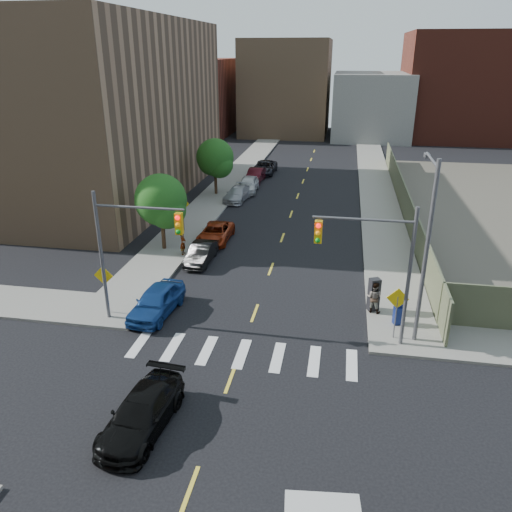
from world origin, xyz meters
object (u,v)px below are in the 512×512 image
at_px(parked_car_grey, 264,167).
at_px(pedestrian_east, 374,297).
at_px(parked_car_red, 215,233).
at_px(payphone, 374,295).
at_px(parked_car_silver, 237,194).
at_px(black_sedan, 142,413).
at_px(parked_car_blue, 157,301).
at_px(parked_car_black, 201,253).
at_px(pedestrian_west, 183,243).
at_px(mailbox, 399,313).
at_px(parked_car_maroon, 255,175).
at_px(parked_car_white, 248,184).

relative_size(parked_car_grey, pedestrian_east, 2.99).
relative_size(parked_car_red, payphone, 2.49).
bearing_deg(payphone, pedestrian_east, -114.92).
height_order(parked_car_silver, pedestrian_east, pedestrian_east).
xyz_separation_m(black_sedan, payphone, (8.88, 10.73, 0.38)).
distance_m(parked_car_silver, parked_car_grey, 11.66).
bearing_deg(parked_car_blue, parked_car_grey, 94.52).
distance_m(parked_car_black, pedestrian_west, 1.77).
relative_size(parked_car_grey, black_sedan, 1.09).
bearing_deg(parked_car_red, pedestrian_east, -39.88).
relative_size(parked_car_grey, payphone, 2.81).
bearing_deg(pedestrian_west, payphone, -115.05).
xyz_separation_m(parked_car_silver, pedestrian_west, (-0.81, -14.18, 0.29)).
bearing_deg(mailbox, pedestrian_west, 132.04).
distance_m(parked_car_blue, parked_car_red, 11.39).
bearing_deg(parked_car_maroon, pedestrian_east, -65.50).
height_order(parked_car_grey, pedestrian_west, pedestrian_west).
bearing_deg(parked_car_blue, parked_car_black, 92.05).
height_order(mailbox, pedestrian_west, pedestrian_west).
distance_m(parked_car_black, parked_car_white, 18.35).
relative_size(parked_car_silver, pedestrian_west, 2.83).
distance_m(parked_car_grey, pedestrian_west, 25.86).
height_order(parked_car_red, pedestrian_west, pedestrian_west).
relative_size(parked_car_silver, parked_car_white, 0.99).
relative_size(parked_car_red, parked_car_maroon, 1.05).
distance_m(parked_car_silver, mailbox, 25.06).
bearing_deg(payphone, black_sedan, -154.55).
distance_m(parked_car_white, mailbox, 27.77).
bearing_deg(black_sedan, pedestrian_west, 107.62).
xyz_separation_m(parked_car_maroon, parked_car_grey, (0.32, 4.05, 0.00)).
bearing_deg(parked_car_silver, pedestrian_east, -54.02).
xyz_separation_m(payphone, pedestrian_west, (-12.60, 5.94, -0.13)).
bearing_deg(pedestrian_east, parked_car_grey, -55.85).
relative_size(parked_car_white, parked_car_maroon, 1.05).
distance_m(black_sedan, pedestrian_east, 13.77).
height_order(parked_car_silver, parked_car_white, parked_car_white).
distance_m(parked_car_red, payphone, 14.43).
distance_m(parked_car_red, pedestrian_west, 3.57).
distance_m(parked_car_red, mailbox, 16.21).
bearing_deg(black_sedan, parked_car_black, 102.92).
height_order(parked_car_red, black_sedan, black_sedan).
bearing_deg(parked_car_black, parked_car_maroon, 91.99).
distance_m(parked_car_maroon, payphone, 29.96).
xyz_separation_m(parked_car_black, pedestrian_east, (11.07, -5.30, 0.37)).
height_order(parked_car_white, mailbox, parked_car_white).
bearing_deg(parked_car_maroon, parked_car_grey, 87.72).
xyz_separation_m(mailbox, pedestrian_east, (-1.24, 1.09, 0.28)).
relative_size(parked_car_black, pedestrian_west, 2.48).
height_order(parked_car_silver, payphone, payphone).
height_order(payphone, pedestrian_west, payphone).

